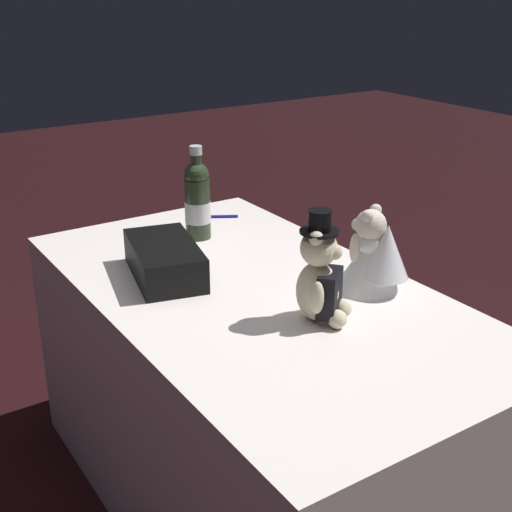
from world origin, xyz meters
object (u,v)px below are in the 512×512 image
champagne_bottle (197,199)px  gift_case_black (165,260)px  signing_pen (217,216)px  teddy_bear_bride (374,255)px  teddy_bear_groom (321,278)px

champagne_bottle → gift_case_black: size_ratio=0.86×
signing_pen → champagne_bottle: bearing=132.2°
champagne_bottle → signing_pen: 0.24m
champagne_bottle → gift_case_black: (-0.23, 0.23, -0.08)m
teddy_bear_bride → signing_pen: 0.76m
teddy_bear_bride → champagne_bottle: champagne_bottle is taller
teddy_bear_bride → signing_pen: size_ratio=1.84×
signing_pen → gift_case_black: size_ratio=0.36×
teddy_bear_groom → signing_pen: 0.84m
teddy_bear_bride → gift_case_black: teddy_bear_bride is taller
signing_pen → gift_case_black: bearing=133.3°
teddy_bear_groom → champagne_bottle: 0.68m
gift_case_black → teddy_bear_bride: bearing=-132.0°
teddy_bear_groom → teddy_bear_bride: (0.06, -0.23, -0.01)m
gift_case_black → champagne_bottle: bearing=-46.0°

